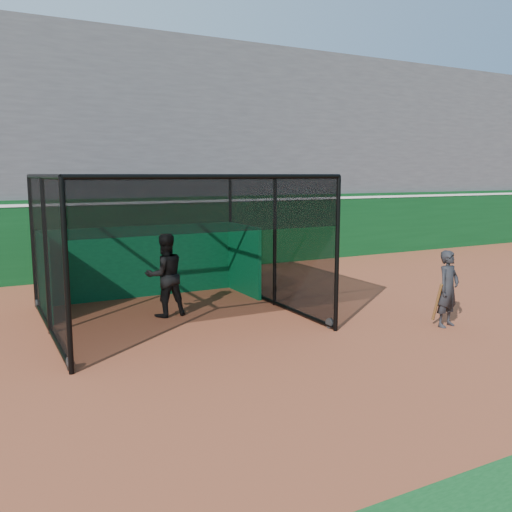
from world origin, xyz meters
name	(u,v)px	position (x,y,z in m)	size (l,w,h in m)	color
ground	(260,345)	(0.00, 0.00, 0.00)	(120.00, 120.00, 0.00)	#984A2C
outfield_wall	(137,235)	(0.00, 8.50, 1.29)	(50.00, 0.50, 2.50)	#0A3C17
grandstand	(107,141)	(0.00, 12.27, 4.48)	(50.00, 7.85, 8.95)	#4C4C4F
batting_cage	(172,248)	(-0.80, 2.72, 1.60)	(5.41, 5.26, 3.21)	black
batter	(165,275)	(-0.90, 2.95, 0.96)	(0.93, 0.73, 1.92)	black
on_deck_player	(448,289)	(4.19, -0.71, 0.82)	(0.67, 0.51, 1.65)	black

